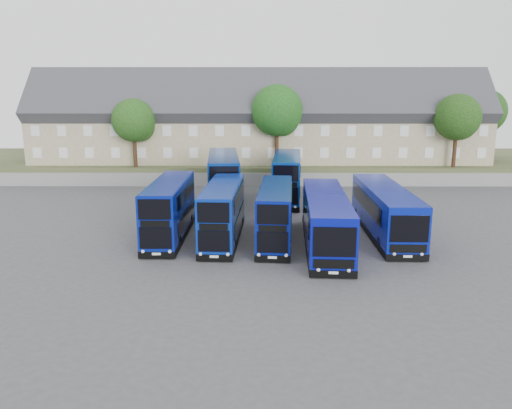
% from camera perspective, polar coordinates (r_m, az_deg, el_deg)
% --- Properties ---
extents(ground, '(120.00, 120.00, 0.00)m').
position_cam_1_polar(ground, '(32.77, 0.44, -5.67)').
color(ground, '#424246').
rests_on(ground, ground).
extents(retaining_wall, '(70.00, 0.40, 1.50)m').
position_cam_1_polar(retaining_wall, '(55.92, 0.35, 2.88)').
color(retaining_wall, slate).
rests_on(retaining_wall, ground).
extents(earth_bank, '(80.00, 20.00, 2.00)m').
position_cam_1_polar(earth_bank, '(65.76, 0.33, 4.60)').
color(earth_bank, '#404B2A').
rests_on(earth_bank, ground).
extents(terrace_row, '(54.00, 10.40, 11.20)m').
position_cam_1_polar(terrace_row, '(61.20, 0.35, 9.26)').
color(terrace_row, tan).
rests_on(terrace_row, earth_bank).
extents(dd_front_left, '(2.38, 10.25, 4.07)m').
position_cam_1_polar(dd_front_left, '(36.51, -9.86, -0.68)').
color(dd_front_left, navy).
rests_on(dd_front_left, ground).
extents(dd_front_mid, '(2.76, 10.10, 3.97)m').
position_cam_1_polar(dd_front_mid, '(35.42, -3.80, -1.01)').
color(dd_front_mid, '#082899').
rests_on(dd_front_mid, ground).
extents(dd_front_right, '(2.92, 9.90, 3.88)m').
position_cam_1_polar(dd_front_right, '(35.11, 2.23, -1.19)').
color(dd_front_right, navy).
rests_on(dd_front_right, ground).
extents(dd_rear_left, '(3.59, 11.95, 4.68)m').
position_cam_1_polar(dd_rear_left, '(46.34, -3.73, 2.73)').
color(dd_rear_left, navy).
rests_on(dd_rear_left, ground).
extents(dd_rear_right, '(3.37, 11.11, 4.35)m').
position_cam_1_polar(dd_rear_right, '(48.57, 3.56, 3.00)').
color(dd_rear_right, navy).
rests_on(dd_rear_right, ground).
extents(coach_east_a, '(3.47, 13.11, 3.55)m').
position_cam_1_polar(coach_east_a, '(34.45, 7.96, -1.86)').
color(coach_east_a, '#081199').
rests_on(coach_east_a, ground).
extents(coach_east_b, '(2.88, 12.85, 3.50)m').
position_cam_1_polar(coach_east_b, '(38.02, 14.52, -0.79)').
color(coach_east_b, '#08199C').
rests_on(coach_east_b, ground).
extents(tree_west, '(4.80, 4.80, 7.65)m').
position_cam_1_polar(tree_west, '(57.93, -13.66, 9.15)').
color(tree_west, '#382314').
rests_on(tree_west, earth_bank).
extents(tree_mid, '(5.76, 5.76, 9.18)m').
position_cam_1_polar(tree_mid, '(56.77, 2.56, 10.45)').
color(tree_mid, '#382314').
rests_on(tree_mid, earth_bank).
extents(tree_east, '(5.12, 5.12, 8.16)m').
position_cam_1_polar(tree_east, '(60.51, 22.11, 9.04)').
color(tree_east, '#382314').
rests_on(tree_east, earth_bank).
extents(tree_far, '(5.44, 5.44, 8.67)m').
position_cam_1_polar(tree_far, '(69.27, 24.67, 9.46)').
color(tree_far, '#382314').
rests_on(tree_far, earth_bank).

